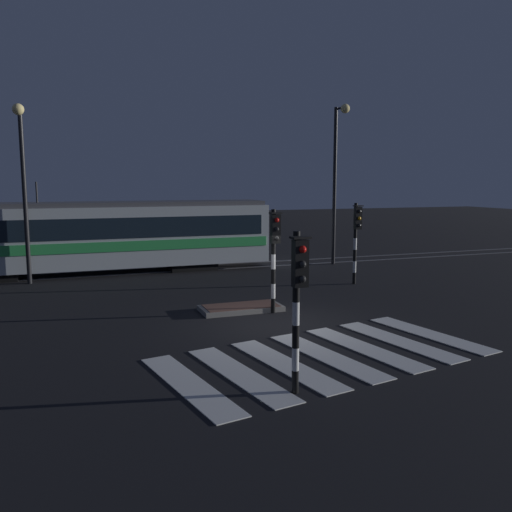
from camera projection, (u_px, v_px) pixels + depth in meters
name	position (u px, v px, depth m)	size (l,w,h in m)	color
ground_plane	(279.00, 325.00, 15.57)	(120.00, 120.00, 0.00)	black
rail_near	(196.00, 270.00, 25.10)	(80.00, 0.12, 0.03)	#59595E
rail_far	(189.00, 266.00, 26.44)	(80.00, 0.12, 0.03)	#59595E
crosswalk_zebra	(326.00, 356.00, 12.77)	(8.44, 5.33, 0.02)	silver
traffic_island	(241.00, 308.00, 17.26)	(2.63, 1.19, 0.18)	slate
traffic_light_kerb_mid_left	(298.00, 288.00, 10.18)	(0.36, 0.42, 3.21)	black
traffic_light_median_centre	(274.00, 245.00, 16.63)	(0.36, 0.42, 3.30)	black
traffic_light_corner_far_right	(357.00, 231.00, 21.45)	(0.36, 0.42, 3.30)	black
street_lamp_trackside_left	(23.00, 173.00, 21.06)	(0.44, 1.21, 7.08)	black
street_lamp_trackside_right	(337.00, 167.00, 26.24)	(0.44, 1.21, 7.81)	black
tram	(96.00, 235.00, 24.03)	(15.97, 2.58, 4.15)	#B2BCC1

